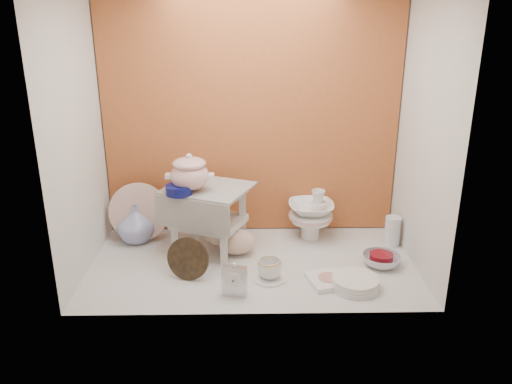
% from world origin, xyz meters
% --- Properties ---
extents(ground, '(1.80, 1.80, 0.00)m').
position_xyz_m(ground, '(0.00, 0.00, 0.00)').
color(ground, silver).
rests_on(ground, ground).
extents(niche_shell, '(1.86, 1.03, 1.53)m').
position_xyz_m(niche_shell, '(0.00, 0.18, 0.93)').
color(niche_shell, '#B5582D').
rests_on(niche_shell, ground).
extents(step_stool, '(0.57, 0.53, 0.39)m').
position_xyz_m(step_stool, '(-0.25, 0.18, 0.20)').
color(step_stool, silver).
rests_on(step_stool, ground).
extents(soup_tureen, '(0.27, 0.27, 0.22)m').
position_xyz_m(soup_tureen, '(-0.34, 0.12, 0.50)').
color(soup_tureen, white).
rests_on(soup_tureen, step_stool).
extents(cobalt_bowl, '(0.18, 0.18, 0.05)m').
position_xyz_m(cobalt_bowl, '(-0.40, 0.06, 0.42)').
color(cobalt_bowl, '#0B0F52').
rests_on(cobalt_bowl, step_stool).
extents(floral_platter, '(0.36, 0.10, 0.36)m').
position_xyz_m(floral_platter, '(-0.69, 0.34, 0.18)').
color(floral_platter, white).
rests_on(floral_platter, ground).
extents(blue_white_vase, '(0.23, 0.23, 0.23)m').
position_xyz_m(blue_white_vase, '(-0.71, 0.30, 0.12)').
color(blue_white_vase, white).
rests_on(blue_white_vase, ground).
extents(lacquer_tray, '(0.24, 0.12, 0.23)m').
position_xyz_m(lacquer_tray, '(-0.34, -0.16, 0.11)').
color(lacquer_tray, black).
rests_on(lacquer_tray, ground).
extents(mantel_clock, '(0.13, 0.06, 0.18)m').
position_xyz_m(mantel_clock, '(-0.09, -0.33, 0.09)').
color(mantel_clock, silver).
rests_on(mantel_clock, ground).
extents(plush_pig, '(0.33, 0.28, 0.17)m').
position_xyz_m(plush_pig, '(-0.09, 0.12, 0.08)').
color(plush_pig, '#D3B095').
rests_on(plush_pig, ground).
extents(teacup_saucer, '(0.18, 0.18, 0.01)m').
position_xyz_m(teacup_saucer, '(0.09, -0.18, 0.01)').
color(teacup_saucer, white).
rests_on(teacup_saucer, ground).
extents(gold_rim_teacup, '(0.13, 0.13, 0.10)m').
position_xyz_m(gold_rim_teacup, '(0.09, -0.18, 0.06)').
color(gold_rim_teacup, white).
rests_on(gold_rim_teacup, teacup_saucer).
extents(lattice_dish, '(0.25, 0.25, 0.03)m').
position_xyz_m(lattice_dish, '(0.39, -0.22, 0.01)').
color(lattice_dish, white).
rests_on(lattice_dish, ground).
extents(dinner_plate_stack, '(0.33, 0.33, 0.06)m').
position_xyz_m(dinner_plate_stack, '(0.52, -0.27, 0.03)').
color(dinner_plate_stack, white).
rests_on(dinner_plate_stack, ground).
extents(crystal_bowl, '(0.23, 0.23, 0.07)m').
position_xyz_m(crystal_bowl, '(0.71, -0.04, 0.03)').
color(crystal_bowl, silver).
rests_on(crystal_bowl, ground).
extents(clear_glass_vase, '(0.11, 0.11, 0.18)m').
position_xyz_m(clear_glass_vase, '(0.84, 0.22, 0.09)').
color(clear_glass_vase, silver).
rests_on(clear_glass_vase, ground).
extents(porcelain_tower, '(0.36, 0.36, 0.32)m').
position_xyz_m(porcelain_tower, '(0.36, 0.34, 0.16)').
color(porcelain_tower, white).
rests_on(porcelain_tower, ground).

